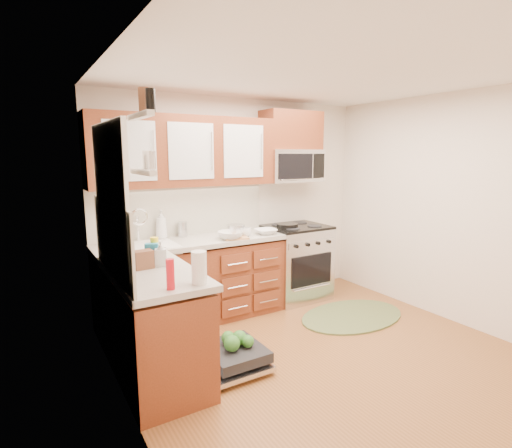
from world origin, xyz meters
TOP-DOWN VIEW (x-y plane):
  - floor at (0.00, 0.00)m, footprint 3.50×3.50m
  - ceiling at (0.00, 0.00)m, footprint 3.50×3.50m
  - wall_back at (0.00, 1.75)m, footprint 3.50×0.04m
  - wall_left at (-1.75, 0.00)m, footprint 0.04×3.50m
  - wall_right at (1.75, 0.00)m, footprint 0.04×3.50m
  - base_cabinet_back at (-0.73, 1.45)m, footprint 2.05×0.60m
  - base_cabinet_left at (-1.45, 0.52)m, footprint 0.60×1.25m
  - countertop_back at (-0.72, 1.44)m, footprint 2.07×0.64m
  - countertop_left at (-1.44, 0.53)m, footprint 0.64×1.27m
  - backsplash_back at (-0.73, 1.74)m, footprint 2.05×0.02m
  - backsplash_left at (-1.74, 0.52)m, footprint 0.02×1.25m
  - upper_cabinets at (-0.73, 1.57)m, footprint 2.05×0.35m
  - cabinet_over_mw at (0.68, 1.57)m, footprint 0.76×0.35m
  - range at (0.68, 1.43)m, footprint 0.76×0.64m
  - microwave at (0.68, 1.55)m, footprint 0.76×0.38m
  - sink at (-1.25, 1.42)m, footprint 0.62×0.50m
  - dishwasher at (-0.86, 0.30)m, footprint 0.70×0.60m
  - window at (-1.74, 0.50)m, footprint 0.03×1.05m
  - window_blind at (-1.71, 0.50)m, footprint 0.02×0.96m
  - shelf_upper at (-1.72, -0.35)m, footprint 0.04×0.40m
  - shelf_lower at (-1.72, -0.35)m, footprint 0.04×0.40m
  - rug at (0.86, 0.58)m, footprint 1.52×1.24m
  - skillet at (0.51, 1.39)m, footprint 0.28×0.28m
  - stock_pot at (-0.21, 1.41)m, footprint 0.27×0.27m
  - cutting_board at (-0.30, 1.23)m, footprint 0.29×0.22m
  - canister at (-0.76, 1.65)m, footprint 0.14×0.14m
  - paper_towel_roll at (-1.25, 0.01)m, footprint 0.14×0.14m
  - mustard_bottle at (-1.35, 0.75)m, footprint 0.08×0.08m
  - red_bottle at (-1.47, 0.00)m, footprint 0.08×0.08m
  - wooden_box at (-1.49, 0.61)m, footprint 0.16×0.12m
  - blue_carton at (-1.38, 0.72)m, footprint 0.13×0.10m
  - bowl_a at (0.13, 1.28)m, footprint 0.28×0.28m
  - bowl_b at (-0.36, 1.25)m, footprint 0.37×0.37m
  - cup at (-0.14, 1.29)m, footprint 0.17×0.17m
  - soap_bottle_a at (-1.00, 1.65)m, footprint 0.14×0.15m
  - soap_bottle_b at (-1.34, 0.62)m, footprint 0.13×0.13m
  - soap_bottle_c at (-1.62, 0.80)m, footprint 0.15×0.15m

SIDE VIEW (x-z plane):
  - floor at x=0.00m, z-range 0.00..0.00m
  - rug at x=0.86m, z-range 0.00..0.02m
  - dishwasher at x=-0.86m, z-range 0.00..0.20m
  - base_cabinet_back at x=-0.73m, z-range 0.00..0.85m
  - base_cabinet_left at x=-1.45m, z-range 0.00..0.85m
  - range at x=0.68m, z-range 0.00..0.95m
  - sink at x=-1.25m, z-range 0.67..0.93m
  - countertop_back at x=-0.72m, z-range 0.88..0.93m
  - countertop_left at x=-1.44m, z-range 0.88..0.93m
  - cutting_board at x=-0.30m, z-range 0.93..0.94m
  - bowl_a at x=0.13m, z-range 0.93..0.99m
  - bowl_b at x=-0.36m, z-range 0.93..1.01m
  - skillet at x=0.51m, z-range 0.95..1.00m
  - cup at x=-0.14m, z-range 0.93..1.02m
  - stock_pot at x=-0.21m, z-range 0.93..1.05m
  - wooden_box at x=-1.49m, z-range 0.93..1.07m
  - canister at x=-0.76m, z-range 0.93..1.09m
  - blue_carton at x=-1.38m, z-range 0.93..1.10m
  - soap_bottle_c at x=-1.62m, z-range 0.93..1.11m
  - soap_bottle_b at x=-1.34m, z-range 0.93..1.14m
  - red_bottle at x=-1.47m, z-range 0.93..1.14m
  - mustard_bottle at x=-1.35m, z-range 0.93..1.14m
  - paper_towel_roll at x=-1.25m, z-range 0.93..1.16m
  - soap_bottle_a at x=-1.00m, z-range 0.93..1.25m
  - backsplash_back at x=-0.73m, z-range 0.93..1.49m
  - backsplash_left at x=-1.74m, z-range 0.93..1.49m
  - wall_back at x=0.00m, z-range 0.00..2.50m
  - wall_left at x=-1.75m, z-range 0.00..2.50m
  - wall_right at x=1.75m, z-range 0.00..2.50m
  - window at x=-1.74m, z-range 1.02..2.08m
  - microwave at x=0.68m, z-range 1.50..1.90m
  - shelf_lower at x=-1.72m, z-range 1.74..1.76m
  - upper_cabinets at x=-0.73m, z-range 1.50..2.25m
  - window_blind at x=-1.71m, z-range 1.68..2.08m
  - shelf_upper at x=-1.72m, z-range 2.03..2.06m
  - cabinet_over_mw at x=0.68m, z-range 1.90..2.37m
  - ceiling at x=0.00m, z-range 2.50..2.50m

